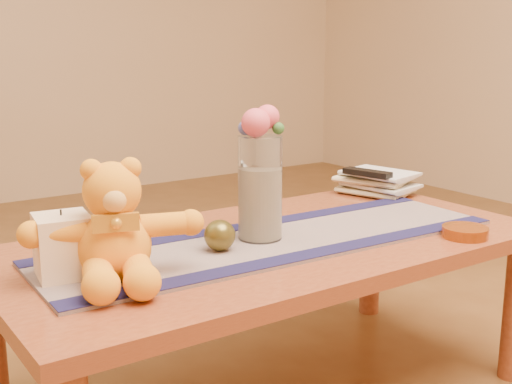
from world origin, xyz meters
TOP-DOWN VIEW (x-y plane):
  - coffee_table_top at (0.00, 0.00)m, footprint 1.40×0.70m
  - table_leg_br at (0.64, 0.29)m, footprint 0.07×0.07m
  - persian_runner at (-0.01, -0.03)m, footprint 1.21×0.39m
  - runner_border_near at (-0.01, -0.17)m, footprint 1.20×0.10m
  - runner_border_far at (-0.00, 0.12)m, footprint 1.20×0.10m
  - teddy_bear at (-0.45, -0.06)m, footprint 0.42×0.38m
  - pillar_candle at (-0.54, 0.01)m, footprint 0.13×0.13m
  - candle_wick at (-0.54, 0.01)m, footprint 0.00×0.00m
  - glass_vase at (-0.04, 0.00)m, footprint 0.11×0.11m
  - potpourri_fill at (-0.04, 0.00)m, footprint 0.09×0.09m
  - rose_left at (-0.06, -0.01)m, footprint 0.07×0.07m
  - rose_right at (-0.01, 0.01)m, footprint 0.06×0.06m
  - blue_flower_back at (-0.03, 0.04)m, footprint 0.04×0.04m
  - blue_flower_side at (-0.07, 0.02)m, footprint 0.04×0.04m
  - leaf_sprig at (0.00, -0.02)m, footprint 0.03×0.03m
  - bronze_ball at (-0.17, -0.03)m, footprint 0.08×0.08m
  - book_bottom at (0.51, 0.21)m, footprint 0.23×0.26m
  - book_lower at (0.52, 0.20)m, footprint 0.20×0.25m
  - book_upper at (0.51, 0.21)m, footprint 0.23×0.27m
  - book_top at (0.52, 0.20)m, footprint 0.21×0.25m
  - tv_remote at (0.52, 0.20)m, footprint 0.08×0.17m
  - amber_dish at (0.42, -0.27)m, footprint 0.12×0.12m

SIDE VIEW (x-z plane):
  - table_leg_br at x=0.64m, z-range 0.00..0.41m
  - coffee_table_top at x=0.00m, z-range 0.41..0.45m
  - persian_runner at x=-0.01m, z-range 0.45..0.46m
  - runner_border_near at x=-0.01m, z-range 0.46..0.46m
  - runner_border_far at x=0.00m, z-range 0.46..0.46m
  - book_bottom at x=0.51m, z-range 0.45..0.47m
  - amber_dish at x=0.42m, z-range 0.45..0.48m
  - book_lower at x=0.52m, z-range 0.47..0.49m
  - bronze_ball at x=-0.17m, z-range 0.46..0.53m
  - book_upper at x=0.51m, z-range 0.49..0.51m
  - book_top at x=0.52m, z-range 0.51..0.53m
  - pillar_candle at x=-0.54m, z-range 0.46..0.59m
  - tv_remote at x=0.52m, z-range 0.53..0.54m
  - potpourri_fill at x=-0.04m, z-range 0.46..0.64m
  - teddy_bear at x=-0.45m, z-range 0.46..0.70m
  - glass_vase at x=-0.04m, z-range 0.46..0.72m
  - candle_wick at x=-0.54m, z-range 0.59..0.60m
  - leaf_sprig at x=0.00m, z-range 0.72..0.75m
  - blue_flower_side at x=-0.07m, z-range 0.72..0.76m
  - blue_flower_back at x=-0.03m, z-range 0.72..0.77m
  - rose_left at x=-0.06m, z-range 0.72..0.79m
  - rose_right at x=-0.01m, z-range 0.73..0.79m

